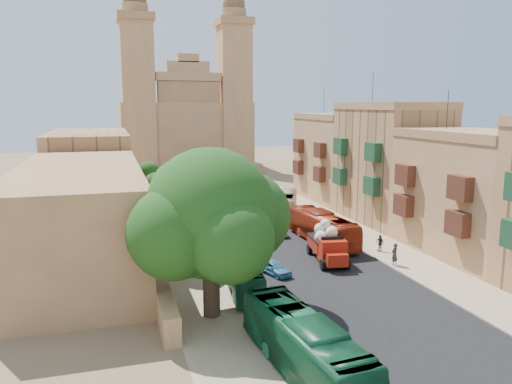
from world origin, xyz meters
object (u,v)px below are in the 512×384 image
car_cream (276,229)px  car_dkblue (207,193)px  bus_green_south (304,345)px  pedestrian_a (395,254)px  street_tree_c (156,186)px  street_tree_d (149,173)px  church (185,124)px  car_blue_b (184,185)px  ficus_tree (212,218)px  street_tree_a (185,238)px  bus_green_north (242,274)px  car_white_b (247,197)px  pedestrian_c (380,243)px  street_tree_b (167,207)px  car_white_a (217,221)px  bus_cream_east (287,202)px  car_blue_a (275,268)px  red_truck (328,244)px  olive_pickup (327,227)px  bus_red_east (323,228)px

car_cream → car_dkblue: 23.23m
bus_green_south → pedestrian_a: (13.91, 14.06, -0.55)m
street_tree_c → street_tree_d: 12.00m
church → car_blue_b: size_ratio=9.09×
street_tree_d → bus_green_south: 52.54m
ficus_tree → street_tree_a: bearing=94.3°
street_tree_a → pedestrian_a: size_ratio=2.42×
car_blue_b → car_dkblue: bearing=-68.4°
street_tree_a → car_dkblue: street_tree_a is taller
street_tree_a → bus_green_north: 5.81m
street_tree_c → car_white_b: size_ratio=1.44×
street_tree_a → pedestrian_c: size_ratio=2.95×
bus_green_south → ficus_tree: bearing=104.1°
bus_green_north → car_blue_b: size_ratio=2.20×
street_tree_b → bus_green_south: bearing=-82.8°
car_white_b → car_white_a: bearing=60.8°
street_tree_d → bus_green_north: bearing=-84.9°
church → pedestrian_c: church is taller
car_cream → bus_cream_east: bearing=-107.3°
street_tree_b → car_blue_a: street_tree_b is taller
car_blue_b → red_truck: bearing=-73.2°
red_truck → bus_green_north: 9.98m
street_tree_c → street_tree_b: bearing=-90.0°
bus_green_south → bus_green_north: 12.24m
car_blue_a → car_white_b: size_ratio=0.91×
red_truck → car_white_a: bearing=113.7°
pedestrian_a → olive_pickup: bearing=-104.4°
ficus_tree → car_blue_a: 10.76m
car_cream → car_blue_b: car_blue_b is taller
street_tree_a → olive_pickup: street_tree_a is taller
street_tree_b → car_blue_b: 30.81m
street_tree_c → bus_green_south: (3.59, -40.38, -2.01)m
church → street_tree_b: size_ratio=7.33×
street_tree_b → car_white_a: 7.31m
street_tree_a → bus_cream_east: bearing=52.1°
street_tree_d → car_blue_a: 38.40m
car_cream → car_white_b: bearing=-87.6°
bus_red_east → street_tree_b: bearing=-26.0°
red_truck → car_dkblue: bearing=97.5°
ficus_tree → bus_green_south: bearing=-70.4°
car_blue_b → street_tree_a: bearing=-90.1°
street_tree_b → red_truck: size_ratio=0.78×
street_tree_c → red_truck: 26.83m
street_tree_c → bus_red_east: street_tree_c is taller
street_tree_d → bus_green_south: (3.59, -52.38, -2.09)m
red_truck → bus_green_north: size_ratio=0.72×
olive_pickup → car_blue_a: (-8.99, -9.65, -0.42)m
red_truck → pedestrian_c: 6.14m
pedestrian_c → red_truck: bearing=-92.8°
car_white_a → car_white_b: 14.98m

